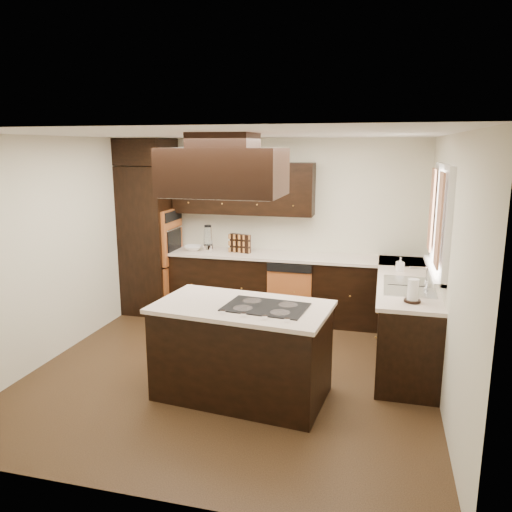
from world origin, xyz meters
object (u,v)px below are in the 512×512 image
(oven_column, at_px, (150,239))
(range_hood, at_px, (224,172))
(island, at_px, (242,352))
(spice_rack, at_px, (240,243))

(oven_column, relative_size, range_hood, 2.02)
(island, bearing_deg, oven_column, 138.59)
(range_hood, xyz_separation_m, spice_rack, (-0.54, 2.35, -1.11))
(spice_rack, bearing_deg, oven_column, -158.43)
(island, bearing_deg, spice_rack, 112.63)
(range_hood, height_order, spice_rack, range_hood)
(range_hood, relative_size, spice_rack, 3.39)
(oven_column, distance_m, island, 3.06)
(oven_column, xyz_separation_m, range_hood, (1.88, -2.25, 1.10))
(spice_rack, bearing_deg, island, -56.19)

